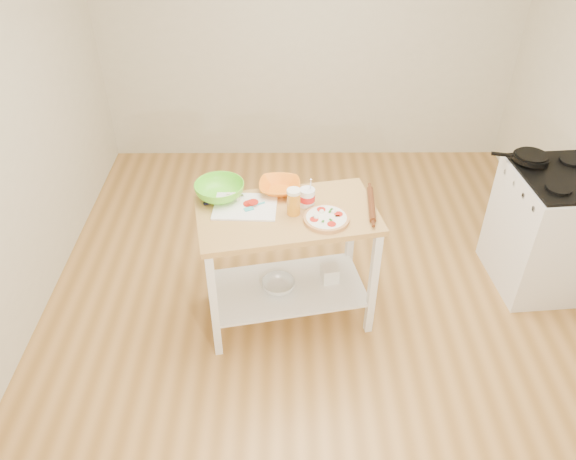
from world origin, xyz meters
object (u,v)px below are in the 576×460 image
(cutting_board, at_px, (245,206))
(rolling_pin, at_px, (371,205))
(prep_island, at_px, (287,244))
(spatula, at_px, (253,206))
(pizza, at_px, (326,218))
(yogurt_tub, at_px, (307,197))
(shelf_glass_bowl, at_px, (278,285))
(knife, at_px, (218,201))
(shelf_bin, at_px, (330,274))
(skillet, at_px, (530,157))
(orange_bowl, at_px, (280,187))
(beer_pint, at_px, (294,202))
(green_bowl, at_px, (220,190))
(gas_stove, at_px, (546,230))

(cutting_board, distance_m, rolling_pin, 0.81)
(prep_island, distance_m, spatula, 0.35)
(pizza, distance_m, yogurt_tub, 0.21)
(shelf_glass_bowl, bearing_deg, prep_island, 19.56)
(knife, relative_size, rolling_pin, 0.72)
(pizza, height_order, shelf_bin, pizza)
(skillet, relative_size, orange_bowl, 1.43)
(skillet, xyz_separation_m, orange_bowl, (-1.76, -0.31, -0.04))
(pizza, distance_m, orange_bowl, 0.44)
(rolling_pin, xyz_separation_m, shelf_bin, (-0.24, 0.02, -0.60))
(skillet, xyz_separation_m, pizza, (-1.47, -0.64, -0.06))
(pizza, relative_size, spatula, 2.11)
(beer_pint, distance_m, rolling_pin, 0.51)
(orange_bowl, height_order, green_bowl, green_bowl)
(shelf_glass_bowl, bearing_deg, gas_stove, 11.36)
(prep_island, bearing_deg, gas_stove, 11.09)
(beer_pint, height_order, shelf_bin, beer_pint)
(pizza, height_order, green_bowl, green_bowl)
(rolling_pin, bearing_deg, pizza, -154.67)
(cutting_board, height_order, green_bowl, green_bowl)
(prep_island, relative_size, spatula, 9.09)
(pizza, distance_m, green_bowl, 0.73)
(yogurt_tub, bearing_deg, rolling_pin, -3.43)
(prep_island, bearing_deg, pizza, -19.23)
(pizza, bearing_deg, knife, 164.27)
(skillet, xyz_separation_m, beer_pint, (-1.67, -0.56, 0.01))
(shelf_bin, bearing_deg, prep_island, -165.90)
(skillet, distance_m, shelf_bin, 1.63)
(prep_island, relative_size, green_bowl, 3.80)
(knife, distance_m, green_bowl, 0.08)
(rolling_pin, bearing_deg, green_bowl, 172.75)
(rolling_pin, bearing_deg, yogurt_tub, 176.57)
(yogurt_tub, bearing_deg, beer_pint, -134.56)
(yogurt_tub, height_order, shelf_bin, yogurt_tub)
(prep_island, relative_size, skillet, 3.15)
(orange_bowl, relative_size, green_bowl, 0.84)
(orange_bowl, xyz_separation_m, rolling_pin, (0.59, -0.19, -0.01))
(orange_bowl, bearing_deg, knife, -161.06)
(orange_bowl, bearing_deg, shelf_glass_bowl, -92.67)
(pizza, relative_size, yogurt_tub, 1.34)
(prep_island, xyz_separation_m, skillet, (1.72, 0.56, 0.33))
(knife, bearing_deg, cutting_board, -33.92)
(green_bowl, height_order, shelf_bin, green_bowl)
(skillet, relative_size, spatula, 2.88)
(pizza, bearing_deg, prep_island, 160.77)
(knife, xyz_separation_m, green_bowl, (0.01, 0.07, 0.03))
(knife, xyz_separation_m, orange_bowl, (0.40, 0.14, 0.02))
(beer_pint, xyz_separation_m, shelf_glass_bowl, (-0.10, -0.01, -0.69))
(gas_stove, distance_m, shelf_bin, 1.64)
(yogurt_tub, bearing_deg, shelf_bin, -1.84)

